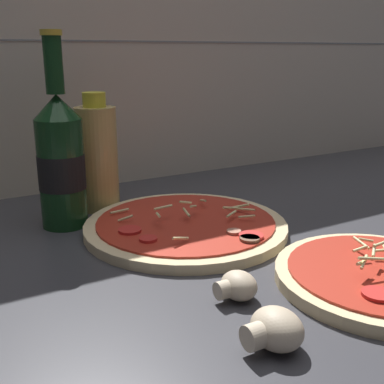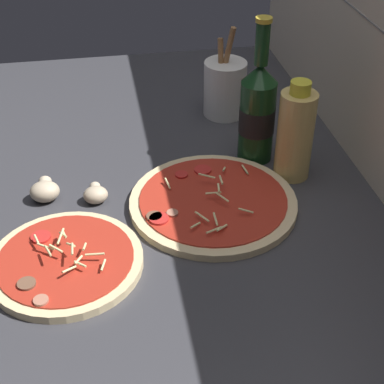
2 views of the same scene
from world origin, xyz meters
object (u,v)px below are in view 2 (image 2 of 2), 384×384
(pizza_near, at_px, (66,262))
(oil_bottle, at_px, (295,134))
(mushroom_right, at_px, (96,194))
(beer_bottle, at_px, (257,111))
(utensil_crock, at_px, (225,88))
(pizza_far, at_px, (213,202))
(mushroom_left, at_px, (45,191))

(pizza_near, xyz_separation_m, oil_bottle, (-0.19, 0.43, 0.08))
(pizza_near, bearing_deg, oil_bottle, 113.65)
(pizza_near, relative_size, oil_bottle, 1.25)
(pizza_near, relative_size, mushroom_right, 5.24)
(beer_bottle, xyz_separation_m, utensil_crock, (-0.19, -0.02, -0.04))
(oil_bottle, relative_size, utensil_crock, 0.95)
(pizza_far, relative_size, mushroom_left, 5.36)
(mushroom_right, xyz_separation_m, utensil_crock, (-0.29, 0.30, 0.05))
(oil_bottle, bearing_deg, utensil_crock, -164.54)
(pizza_near, xyz_separation_m, beer_bottle, (-0.26, 0.37, 0.09))
(pizza_far, distance_m, oil_bottle, 0.20)
(pizza_far, bearing_deg, mushroom_right, -103.96)
(beer_bottle, height_order, utensil_crock, beer_bottle)
(oil_bottle, bearing_deg, pizza_near, -66.35)
(mushroom_left, bearing_deg, mushroom_right, 76.03)
(utensil_crock, bearing_deg, pizza_near, -38.15)
(beer_bottle, bearing_deg, mushroom_left, -79.79)
(oil_bottle, relative_size, mushroom_right, 4.19)
(oil_bottle, bearing_deg, mushroom_left, -89.95)
(utensil_crock, bearing_deg, oil_bottle, 15.46)
(pizza_near, xyz_separation_m, pizza_far, (-0.11, 0.26, -0.00))
(mushroom_left, relative_size, utensil_crock, 0.27)
(oil_bottle, bearing_deg, mushroom_right, -86.52)
(pizza_near, bearing_deg, utensil_crock, 141.85)
(mushroom_left, bearing_deg, oil_bottle, 90.05)
(pizza_near, distance_m, beer_bottle, 0.47)
(oil_bottle, height_order, mushroom_left, oil_bottle)
(oil_bottle, relative_size, mushroom_left, 3.48)
(mushroom_left, bearing_deg, pizza_far, 76.04)
(mushroom_right, bearing_deg, oil_bottle, 93.48)
(pizza_far, height_order, utensil_crock, utensil_crock)
(pizza_far, bearing_deg, utensil_crock, 164.17)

